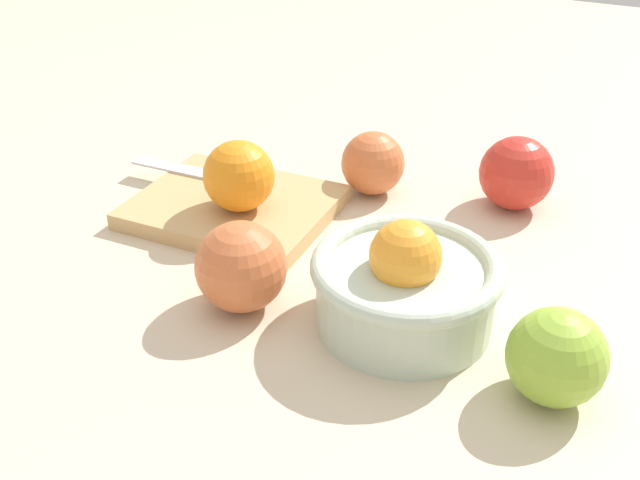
{
  "coord_description": "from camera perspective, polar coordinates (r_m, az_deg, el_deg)",
  "views": [
    {
      "loc": [
        -0.27,
        0.58,
        0.4
      ],
      "look_at": [
        -0.0,
        0.05,
        0.04
      ],
      "focal_mm": 41.32,
      "sensor_mm": 36.0,
      "label": 1
    }
  ],
  "objects": [
    {
      "name": "ground_plane",
      "position": [
        0.75,
        1.27,
        -0.92
      ],
      "size": [
        2.4,
        2.4,
        0.0
      ],
      "primitive_type": "plane",
      "color": "beige"
    },
    {
      "name": "bowl",
      "position": [
        0.64,
        6.63,
        -3.48
      ],
      "size": [
        0.17,
        0.17,
        0.1
      ],
      "color": "beige",
      "rests_on": "ground_plane"
    },
    {
      "name": "cutting_board",
      "position": [
        0.82,
        -6.69,
        2.55
      ],
      "size": [
        0.22,
        0.18,
        0.02
      ],
      "primitive_type": "cube",
      "rotation": [
        0.0,
        0.0,
        0.04
      ],
      "color": "tan",
      "rests_on": "ground_plane"
    },
    {
      "name": "orange_on_board",
      "position": [
        0.78,
        -6.3,
        4.95
      ],
      "size": [
        0.08,
        0.08,
        0.08
      ],
      "primitive_type": "sphere",
      "color": "orange",
      "rests_on": "cutting_board"
    },
    {
      "name": "knife",
      "position": [
        0.87,
        -8.85,
        5.21
      ],
      "size": [
        0.16,
        0.02,
        0.01
      ],
      "color": "silver",
      "rests_on": "cutting_board"
    },
    {
      "name": "apple_front_center",
      "position": [
        0.85,
        4.12,
        5.96
      ],
      "size": [
        0.07,
        0.07,
        0.07
      ],
      "primitive_type": "sphere",
      "color": "#CC6638",
      "rests_on": "ground_plane"
    },
    {
      "name": "apple_back_left",
      "position": [
        0.59,
        17.86,
        -8.61
      ],
      "size": [
        0.08,
        0.08,
        0.08
      ],
      "primitive_type": "sphere",
      "color": "#8EB738",
      "rests_on": "ground_plane"
    },
    {
      "name": "apple_back_right",
      "position": [
        0.66,
        -6.13,
        -2.07
      ],
      "size": [
        0.08,
        0.08,
        0.08
      ],
      "primitive_type": "sphere",
      "color": "#CC6638",
      "rests_on": "ground_plane"
    },
    {
      "name": "apple_front_left",
      "position": [
        0.85,
        14.96,
        5.02
      ],
      "size": [
        0.08,
        0.08,
        0.08
      ],
      "primitive_type": "sphere",
      "color": "red",
      "rests_on": "ground_plane"
    }
  ]
}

